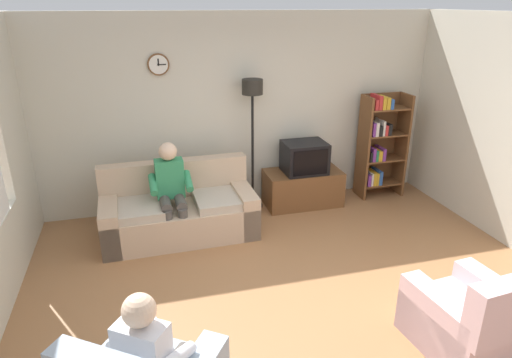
# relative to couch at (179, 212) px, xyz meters

# --- Properties ---
(ground_plane) EXTENTS (12.00, 12.00, 0.00)m
(ground_plane) POSITION_rel_couch_xyz_m (1.04, -1.79, -0.31)
(ground_plane) COLOR #9E6B42
(back_wall_assembly) EXTENTS (6.20, 0.17, 2.70)m
(back_wall_assembly) POSITION_rel_couch_xyz_m (1.04, 0.87, 1.04)
(back_wall_assembly) COLOR beige
(back_wall_assembly) RESTS_ON ground_plane
(couch) EXTENTS (1.92, 0.92, 0.90)m
(couch) POSITION_rel_couch_xyz_m (0.00, 0.00, 0.00)
(couch) COLOR tan
(couch) RESTS_ON ground_plane
(tv_stand) EXTENTS (1.10, 0.56, 0.52)m
(tv_stand) POSITION_rel_couch_xyz_m (1.85, 0.46, -0.05)
(tv_stand) COLOR brown
(tv_stand) RESTS_ON ground_plane
(tv) EXTENTS (0.60, 0.49, 0.44)m
(tv) POSITION_rel_couch_xyz_m (1.85, 0.43, 0.42)
(tv) COLOR black
(tv) RESTS_ON tv_stand
(bookshelf) EXTENTS (0.68, 0.36, 1.57)m
(bookshelf) POSITION_rel_couch_xyz_m (3.07, 0.53, 0.51)
(bookshelf) COLOR brown
(bookshelf) RESTS_ON ground_plane
(floor_lamp) EXTENTS (0.28, 0.28, 1.85)m
(floor_lamp) POSITION_rel_couch_xyz_m (1.12, 0.56, 1.14)
(floor_lamp) COLOR black
(floor_lamp) RESTS_ON ground_plane
(armchair_near_bookshelf) EXTENTS (0.88, 0.95, 0.90)m
(armchair_near_bookshelf) POSITION_rel_couch_xyz_m (2.16, -2.73, -0.02)
(armchair_near_bookshelf) COLOR beige
(armchair_near_bookshelf) RESTS_ON ground_plane
(person_on_couch) EXTENTS (0.52, 0.54, 1.24)m
(person_on_couch) POSITION_rel_couch_xyz_m (-0.08, -0.11, 0.39)
(person_on_couch) COLOR #338C59
(person_on_couch) RESTS_ON ground_plane
(person_in_left_armchair) EXTENTS (0.62, 0.64, 1.12)m
(person_in_left_armchair) POSITION_rel_couch_xyz_m (-0.45, -2.76, 0.29)
(person_in_left_armchair) COLOR silver
(person_in_left_armchair) RESTS_ON ground_plane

